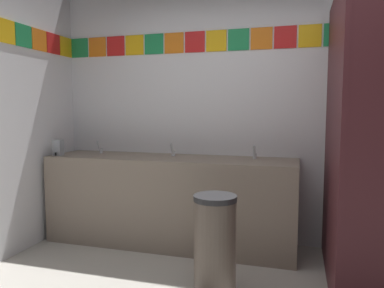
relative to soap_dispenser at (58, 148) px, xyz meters
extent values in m
cube|color=silver|center=(1.86, 0.52, 0.48)|extent=(4.00, 0.08, 2.85)
cube|color=#1E8C4C|center=(-0.03, 0.48, 1.07)|extent=(0.21, 0.01, 0.21)
cube|color=orange|center=(0.20, 0.48, 1.07)|extent=(0.21, 0.01, 0.21)
cube|color=red|center=(0.42, 0.48, 1.07)|extent=(0.21, 0.01, 0.21)
cube|color=yellow|center=(0.64, 0.48, 1.07)|extent=(0.21, 0.01, 0.21)
cube|color=#1E8C4C|center=(0.86, 0.48, 1.07)|extent=(0.21, 0.01, 0.21)
cube|color=orange|center=(1.08, 0.48, 1.07)|extent=(0.21, 0.01, 0.21)
cube|color=red|center=(1.31, 0.48, 1.07)|extent=(0.21, 0.01, 0.21)
cube|color=yellow|center=(1.53, 0.48, 1.07)|extent=(0.21, 0.01, 0.21)
cube|color=#1E8C4C|center=(1.75, 0.48, 1.07)|extent=(0.21, 0.01, 0.21)
cube|color=orange|center=(1.97, 0.48, 1.07)|extent=(0.21, 0.01, 0.21)
cube|color=red|center=(2.20, 0.48, 1.07)|extent=(0.21, 0.01, 0.21)
cube|color=yellow|center=(2.42, 0.48, 1.07)|extent=(0.21, 0.01, 0.21)
cube|color=#1E8C4C|center=(2.64, 0.48, 1.07)|extent=(0.21, 0.01, 0.21)
cube|color=orange|center=(2.86, 0.48, 1.07)|extent=(0.21, 0.01, 0.21)
cube|color=yellow|center=(-0.13, -0.49, 1.07)|extent=(0.01, 0.21, 0.21)
cube|color=#1E8C4C|center=(-0.13, -0.27, 1.07)|extent=(0.01, 0.21, 0.21)
cube|color=orange|center=(-0.13, -0.06, 1.07)|extent=(0.01, 0.21, 0.21)
cube|color=red|center=(-0.13, 0.16, 1.07)|extent=(0.01, 0.21, 0.21)
cube|color=yellow|center=(-0.13, 0.37, 1.07)|extent=(0.01, 0.21, 0.21)
cube|color=gray|center=(1.13, 0.18, -0.51)|extent=(2.44, 0.60, 0.87)
cube|color=gray|center=(1.13, 0.47, -0.12)|extent=(2.44, 0.03, 0.08)
cylinder|color=#F6DDCA|center=(0.32, 0.15, -0.13)|extent=(0.34, 0.34, 0.10)
cylinder|color=#F6DDCA|center=(1.13, 0.15, -0.13)|extent=(0.34, 0.34, 0.10)
cylinder|color=#F6DDCA|center=(1.95, 0.15, -0.13)|extent=(0.34, 0.34, 0.10)
cylinder|color=silver|center=(0.32, 0.29, -0.05)|extent=(0.04, 0.04, 0.05)
cylinder|color=silver|center=(0.32, 0.24, 0.02)|extent=(0.02, 0.06, 0.09)
cylinder|color=silver|center=(1.13, 0.29, -0.05)|extent=(0.04, 0.04, 0.05)
cylinder|color=silver|center=(1.13, 0.24, 0.02)|extent=(0.02, 0.06, 0.09)
cylinder|color=silver|center=(1.95, 0.29, -0.05)|extent=(0.04, 0.04, 0.05)
cylinder|color=silver|center=(1.95, 0.24, 0.02)|extent=(0.02, 0.06, 0.09)
cube|color=gray|center=(0.00, 0.00, 0.00)|extent=(0.09, 0.07, 0.16)
cylinder|color=black|center=(0.00, -0.04, -0.06)|extent=(0.02, 0.02, 0.03)
cube|color=#471E23|center=(2.60, -0.18, 0.16)|extent=(0.04, 1.31, 2.22)
cylinder|color=silver|center=(2.62, -0.81, 0.27)|extent=(0.02, 0.02, 0.10)
cylinder|color=brown|center=(1.78, -0.65, -0.61)|extent=(0.31, 0.31, 0.68)
cylinder|color=#262628|center=(1.78, -0.65, -0.25)|extent=(0.32, 0.32, 0.04)
camera|label=1|loc=(2.34, -3.17, 0.39)|focal=34.38mm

